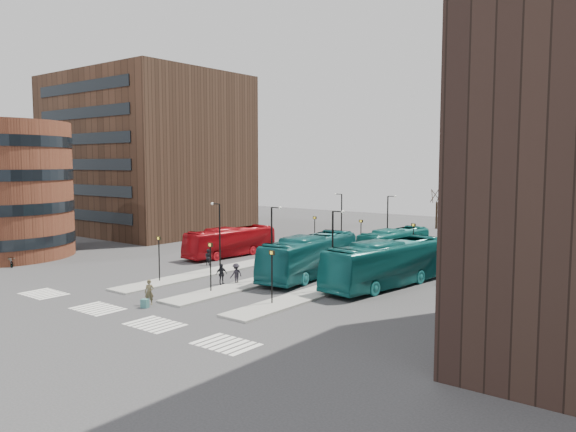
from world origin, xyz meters
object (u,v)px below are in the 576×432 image
Objects in this scene: red_bus at (230,242)px; traveller at (149,292)px; suitcase at (145,303)px; teal_bus_c at (387,263)px; teal_bus_a at (310,256)px; teal_bus_d at (505,232)px; commuter_b at (221,274)px; teal_bus_b at (394,243)px; commuter_c at (236,274)px; bicycle_far at (10,262)px; commuter_a at (208,257)px; bicycle_mid at (10,262)px.

red_bus is 6.25× the size of traveller.
teal_bus_c reaches higher than suitcase.
teal_bus_a is (12.89, -3.59, 0.27)m from red_bus.
commuter_b is (-11.08, -36.88, -0.72)m from teal_bus_d.
teal_bus_b is 20.82m from commuter_b.
commuter_c is at bearing -39.30° from red_bus.
teal_bus_a is 7.67× the size of commuter_b.
bicycle_far is at bearing -120.06° from red_bus.
commuter_b reaches higher than commuter_a.
teal_bus_a reaches higher than commuter_a.
commuter_a is at bearing -129.80° from teal_bus_d.
teal_bus_d is 6.73× the size of bicycle_mid.
teal_bus_c reaches higher than commuter_b.
commuter_a reaches higher than suitcase.
bicycle_far is at bearing -158.72° from teal_bus_a.
commuter_b reaches higher than suitcase.
teal_bus_a is 30.86m from teal_bus_d.
commuter_c is (-9.94, -6.91, -0.98)m from teal_bus_c.
teal_bus_b is at bearing 64.11° from suitcase.
traveller reaches higher than suitcase.
teal_bus_c reaches higher than bicycle_mid.
suitcase is 0.39× the size of commuter_a.
traveller is at bearing -109.41° from teal_bus_a.
bicycle_mid is (-22.31, 1.61, 0.20)m from suitcase.
bicycle_mid reaches higher than suitcase.
commuter_b is 22.24m from bicycle_mid.
red_bus reaches higher than bicycle_mid.
teal_bus_c is 35.17m from bicycle_mid.
bicycle_mid is 0.09m from bicycle_far.
teal_bus_d reaches higher than red_bus.
suitcase is at bearing -96.95° from traveller.
traveller is 21.90m from bicycle_far.
bicycle_mid is (-32.24, -43.74, -1.06)m from teal_bus_d.
commuter_b is at bearing -126.49° from teal_bus_a.
teal_bus_a is at bearing 163.18° from commuter_c.
suitcase is 0.36× the size of bicycle_mid.
suitcase is 0.05× the size of teal_bus_c.
teal_bus_c reaches higher than commuter_c.
commuter_c is (0.17, 8.52, -0.02)m from traveller.
teal_bus_a is 7.88× the size of bicycle_far.
teal_bus_a is at bearing -91.80° from teal_bus_b.
traveller reaches higher than commuter_c.
red_bus is 20.10m from teal_bus_c.
traveller is (9.79, -18.21, -0.65)m from red_bus.
teal_bus_c is at bearing -0.92° from teal_bus_a.
teal_bus_b is 19.87m from commuter_c.
teal_bus_d is 45.81m from traveller.
commuter_a is at bearing -164.85° from teal_bus_c.
commuter_c is (-2.93, -6.11, -0.94)m from teal_bus_a.
commuter_a is (-8.27, 13.86, 0.47)m from suitcase.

